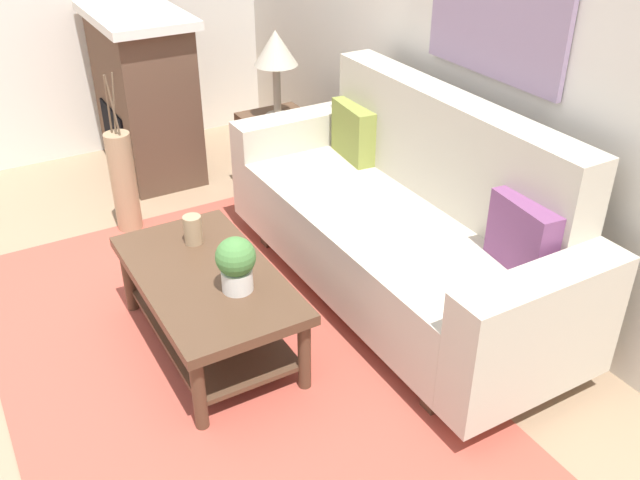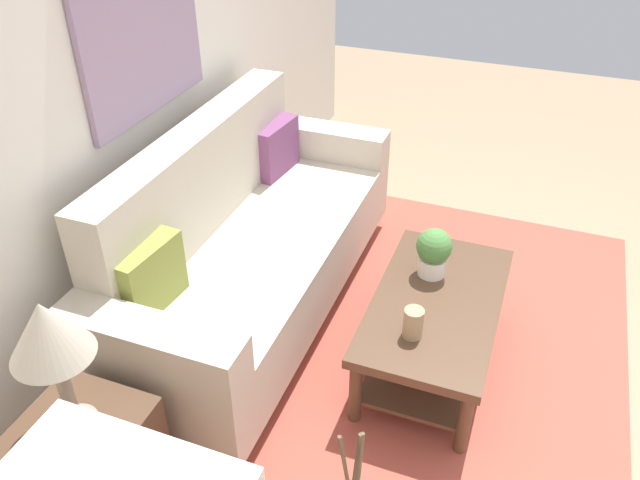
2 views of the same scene
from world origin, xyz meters
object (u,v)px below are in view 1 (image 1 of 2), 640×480
(coffee_table, at_px, (208,293))
(potted_plant_tabletop, at_px, (236,263))
(tabletop_vase, at_px, (193,230))
(throw_pillow_plum, at_px, (523,235))
(floor_vase, at_px, (124,183))
(throw_pillow_olive, at_px, (354,132))
(side_table, at_px, (279,156))
(fireplace, at_px, (145,94))
(couch, at_px, (403,225))
(table_lamp, at_px, (276,52))

(coffee_table, relative_size, potted_plant_tabletop, 4.20)
(tabletop_vase, bearing_deg, throw_pillow_plum, 46.84)
(floor_vase, bearing_deg, throw_pillow_olive, 58.00)
(throw_pillow_plum, relative_size, side_table, 0.64)
(throw_pillow_plum, bearing_deg, fireplace, -165.17)
(couch, height_order, coffee_table, couch)
(floor_vase, bearing_deg, fireplace, 152.00)
(couch, xyz_separation_m, coffee_table, (-0.09, -1.06, -0.12))
(potted_plant_tabletop, distance_m, fireplace, 2.36)
(side_table, bearing_deg, fireplace, -142.24)
(table_lamp, xyz_separation_m, fireplace, (-0.82, -0.64, -0.41))
(coffee_table, distance_m, tabletop_vase, 0.35)
(couch, xyz_separation_m, potted_plant_tabletop, (0.11, -0.99, 0.14))
(throw_pillow_plum, distance_m, tabletop_vase, 1.57)
(potted_plant_tabletop, height_order, fireplace, fireplace)
(coffee_table, bearing_deg, throw_pillow_olive, 116.84)
(side_table, xyz_separation_m, table_lamp, (0.00, 0.00, 0.71))
(coffee_table, bearing_deg, couch, 85.32)
(throw_pillow_plum, xyz_separation_m, coffee_table, (-0.78, -1.19, -0.37))
(throw_pillow_plum, height_order, table_lamp, table_lamp)
(throw_pillow_olive, height_order, fireplace, fireplace)
(couch, bearing_deg, potted_plant_tabletop, -83.75)
(couch, relative_size, side_table, 3.95)
(coffee_table, relative_size, floor_vase, 1.70)
(side_table, xyz_separation_m, fireplace, (-0.82, -0.64, 0.31))
(table_lamp, xyz_separation_m, floor_vase, (-0.03, -1.06, -0.67))
(floor_vase, bearing_deg, tabletop_vase, 3.17)
(throw_pillow_plum, bearing_deg, side_table, -176.27)
(tabletop_vase, height_order, side_table, tabletop_vase)
(throw_pillow_plum, xyz_separation_m, table_lamp, (-2.10, -0.14, 0.31))
(coffee_table, height_order, side_table, side_table)
(throw_pillow_olive, xyz_separation_m, fireplace, (-1.54, -0.77, -0.09))
(throw_pillow_plum, distance_m, table_lamp, 2.12)
(couch, relative_size, potted_plant_tabletop, 8.45)
(couch, distance_m, coffee_table, 1.07)
(throw_pillow_plum, xyz_separation_m, tabletop_vase, (-1.06, -1.14, -0.18))
(fireplace, bearing_deg, floor_vase, -28.00)
(throw_pillow_plum, xyz_separation_m, fireplace, (-2.92, -0.77, -0.09))
(throw_pillow_olive, relative_size, tabletop_vase, 2.45)
(coffee_table, distance_m, potted_plant_tabletop, 0.33)
(coffee_table, relative_size, table_lamp, 1.93)
(floor_vase, bearing_deg, throw_pillow_plum, 29.34)
(tabletop_vase, relative_size, potted_plant_tabletop, 0.56)
(potted_plant_tabletop, bearing_deg, tabletop_vase, -177.59)
(throw_pillow_olive, bearing_deg, floor_vase, -122.00)
(throw_pillow_olive, distance_m, floor_vase, 1.45)
(throw_pillow_plum, bearing_deg, floor_vase, -150.66)
(table_lamp, bearing_deg, couch, 0.44)
(coffee_table, bearing_deg, fireplace, 168.97)
(potted_plant_tabletop, relative_size, table_lamp, 0.46)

